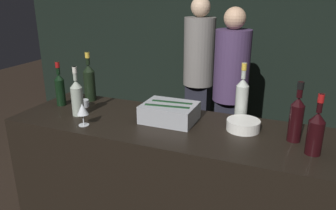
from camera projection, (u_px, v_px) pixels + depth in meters
name	position (u px, v px, depth m)	size (l,w,h in m)	color
wall_back_chalkboard	(239.00, 26.00, 4.05)	(6.40, 0.06, 2.80)	black
bar_counter	(166.00, 189.00, 2.30)	(2.08, 0.69, 0.99)	black
ice_bin_with_bottles	(170.00, 112.00, 2.17)	(0.35, 0.27, 0.12)	#9EA0A5
bowl_white	(243.00, 125.00, 2.03)	(0.21, 0.21, 0.07)	silver
wine_glass	(83.00, 110.00, 2.08)	(0.07, 0.07, 0.15)	silver
candle_votive	(84.00, 103.00, 2.45)	(0.08, 0.08, 0.05)	silver
red_wine_bottle_tall	(316.00, 131.00, 1.70)	(0.08, 0.08, 0.33)	black
champagne_bottle	(89.00, 81.00, 2.55)	(0.09, 0.09, 0.38)	black
rose_wine_bottle	(242.00, 98.00, 2.16)	(0.08, 0.08, 0.39)	#B2B7AD
red_wine_bottle_burgundy	(60.00, 88.00, 2.45)	(0.07, 0.07, 0.33)	black
white_wine_bottle	(77.00, 97.00, 2.25)	(0.08, 0.08, 0.34)	#9EA899
red_wine_bottle_black_foil	(296.00, 117.00, 1.85)	(0.08, 0.08, 0.35)	black
person_in_hoodie	(199.00, 69.00, 3.66)	(0.34, 0.34, 1.76)	black
person_blond_tee	(231.00, 83.00, 3.28)	(0.35, 0.35, 1.67)	black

